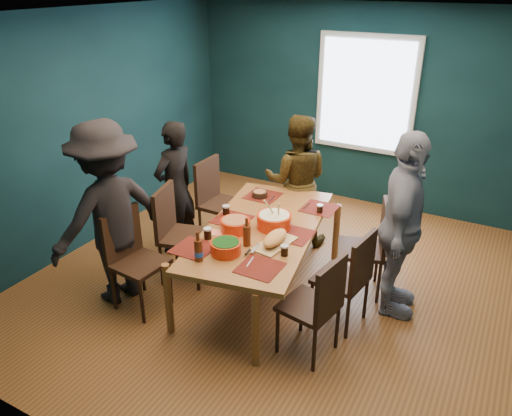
% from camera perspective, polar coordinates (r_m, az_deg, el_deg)
% --- Properties ---
extents(room, '(5.01, 5.01, 2.71)m').
position_cam_1_polar(room, '(5.02, 4.73, 6.05)').
color(room, brown).
rests_on(room, ground).
extents(dining_table, '(1.36, 2.19, 0.78)m').
position_cam_1_polar(dining_table, '(4.89, 0.63, -2.94)').
color(dining_table, '#9C692E').
rests_on(dining_table, floor).
extents(chair_left_far, '(0.48, 0.48, 1.04)m').
position_cam_1_polar(chair_left_far, '(5.99, -4.66, 1.46)').
color(chair_left_far, black).
rests_on(chair_left_far, floor).
extents(chair_left_mid, '(0.57, 0.57, 1.04)m').
position_cam_1_polar(chair_left_mid, '(5.29, -9.19, -2.16)').
color(chair_left_mid, black).
rests_on(chair_left_mid, floor).
extents(chair_left_near, '(0.49, 0.49, 1.00)m').
position_cam_1_polar(chair_left_near, '(4.96, -14.04, -4.92)').
color(chair_left_near, black).
rests_on(chair_left_near, floor).
extents(chair_right_far, '(0.58, 0.58, 1.00)m').
position_cam_1_polar(chair_right_far, '(5.12, 13.04, -3.76)').
color(chair_right_far, black).
rests_on(chair_right_far, floor).
extents(chair_right_mid, '(0.49, 0.49, 0.97)m').
position_cam_1_polar(chair_right_mid, '(4.62, 10.75, -7.33)').
color(chair_right_mid, black).
rests_on(chair_right_mid, floor).
extents(chair_right_near, '(0.50, 0.50, 0.96)m').
position_cam_1_polar(chair_right_near, '(4.22, 7.17, -10.50)').
color(chair_right_near, black).
rests_on(chair_right_near, floor).
extents(person_far_left, '(0.45, 0.62, 1.57)m').
position_cam_1_polar(person_far_left, '(5.77, -9.24, 2.24)').
color(person_far_left, black).
rests_on(person_far_left, floor).
extents(person_back, '(0.94, 0.84, 1.59)m').
position_cam_1_polar(person_back, '(5.91, 4.65, 3.13)').
color(person_back, black).
rests_on(person_back, floor).
extents(person_right, '(0.61, 1.12, 1.81)m').
position_cam_1_polar(person_right, '(4.77, 16.30, -2.09)').
color(person_right, silver).
rests_on(person_right, floor).
extents(person_near_left, '(1.00, 1.34, 1.85)m').
position_cam_1_polar(person_near_left, '(4.97, -16.46, -0.70)').
color(person_near_left, black).
rests_on(person_near_left, floor).
extents(bowl_salad, '(0.28, 0.28, 0.12)m').
position_cam_1_polar(bowl_salad, '(4.77, -2.38, -1.92)').
color(bowl_salad, red).
rests_on(bowl_salad, dining_table).
extents(bowl_dumpling, '(0.34, 0.34, 0.31)m').
position_cam_1_polar(bowl_dumpling, '(4.82, 2.08, -1.43)').
color(bowl_dumpling, red).
rests_on(bowl_dumpling, dining_table).
extents(bowl_herbs, '(0.27, 0.27, 0.12)m').
position_cam_1_polar(bowl_herbs, '(4.39, -3.47, -4.48)').
color(bowl_herbs, red).
rests_on(bowl_herbs, dining_table).
extents(cutting_board, '(0.29, 0.56, 0.12)m').
position_cam_1_polar(cutting_board, '(4.52, 2.16, -3.61)').
color(cutting_board, tan).
rests_on(cutting_board, dining_table).
extents(small_bowl, '(0.17, 0.17, 0.07)m').
position_cam_1_polar(small_bowl, '(5.49, 0.43, 1.62)').
color(small_bowl, black).
rests_on(small_bowl, dining_table).
extents(beer_bottle_a, '(0.08, 0.08, 0.28)m').
position_cam_1_polar(beer_bottle_a, '(4.29, -6.58, -4.83)').
color(beer_bottle_a, '#4E200E').
rests_on(beer_bottle_a, dining_table).
extents(beer_bottle_b, '(0.07, 0.07, 0.28)m').
position_cam_1_polar(beer_bottle_b, '(4.49, -1.06, -3.09)').
color(beer_bottle_b, '#4E200E').
rests_on(beer_bottle_b, dining_table).
extents(cola_glass_a, '(0.08, 0.08, 0.11)m').
position_cam_1_polar(cola_glass_a, '(4.65, -5.55, -2.84)').
color(cola_glass_a, black).
rests_on(cola_glass_a, dining_table).
extents(cola_glass_b, '(0.07, 0.07, 0.10)m').
position_cam_1_polar(cola_glass_b, '(4.37, 3.27, -4.80)').
color(cola_glass_b, black).
rests_on(cola_glass_b, dining_table).
extents(cola_glass_c, '(0.06, 0.06, 0.09)m').
position_cam_1_polar(cola_glass_c, '(5.16, 7.31, -0.04)').
color(cola_glass_c, black).
rests_on(cola_glass_c, dining_table).
extents(cola_glass_d, '(0.07, 0.07, 0.10)m').
position_cam_1_polar(cola_glass_d, '(5.08, -3.44, -0.20)').
color(cola_glass_d, black).
rests_on(cola_glass_d, dining_table).
extents(napkin_a, '(0.20, 0.20, 0.00)m').
position_cam_1_polar(napkin_a, '(4.77, 4.51, -2.79)').
color(napkin_a, '#F78668').
rests_on(napkin_a, dining_table).
extents(napkin_b, '(0.14, 0.14, 0.00)m').
position_cam_1_polar(napkin_b, '(4.77, -4.54, -2.81)').
color(napkin_b, '#F78668').
rests_on(napkin_b, dining_table).
extents(napkin_c, '(0.17, 0.17, 0.00)m').
position_cam_1_polar(napkin_c, '(4.15, 0.71, -7.35)').
color(napkin_c, '#F78668').
rests_on(napkin_c, dining_table).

